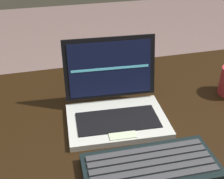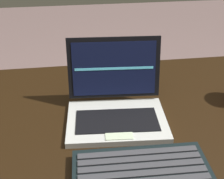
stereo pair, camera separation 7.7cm
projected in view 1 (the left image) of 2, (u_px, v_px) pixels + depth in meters
name	position (u px, v px, depth m)	size (l,w,h in m)	color
desk	(140.00, 144.00, 0.87)	(1.76, 0.78, 0.75)	black
laptop_front	(115.00, 104.00, 0.83)	(0.29, 0.24, 0.21)	beige
external_keyboard	(151.00, 167.00, 0.66)	(0.31, 0.15, 0.03)	black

